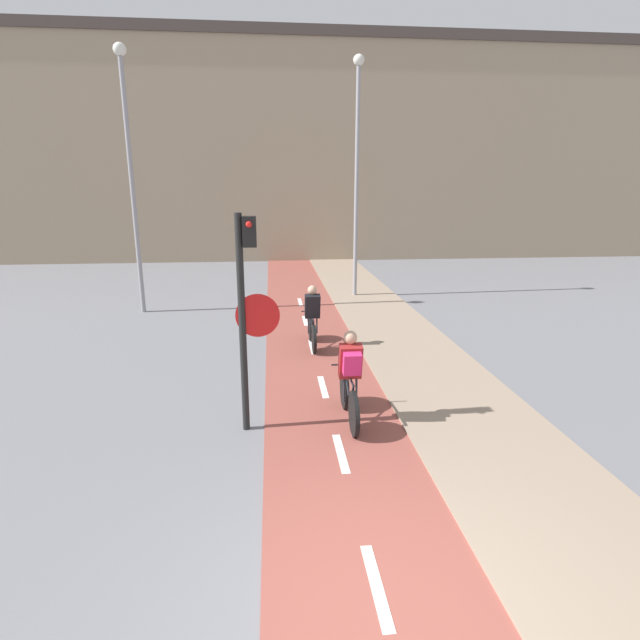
% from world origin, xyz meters
% --- Properties ---
extents(ground_plane, '(120.00, 120.00, 0.00)m').
position_xyz_m(ground_plane, '(0.00, 0.00, 0.00)').
color(ground_plane, slate).
extents(bike_lane, '(2.21, 60.00, 0.02)m').
position_xyz_m(bike_lane, '(0.00, 0.01, 0.01)').
color(bike_lane, brown).
rests_on(bike_lane, ground_plane).
extents(sidewalk_strip, '(2.40, 60.00, 0.05)m').
position_xyz_m(sidewalk_strip, '(2.31, 0.00, 0.03)').
color(sidewalk_strip, gray).
rests_on(sidewalk_strip, ground_plane).
extents(building_row_background, '(60.00, 5.20, 11.35)m').
position_xyz_m(building_row_background, '(0.00, 25.60, 5.68)').
color(building_row_background, gray).
rests_on(building_row_background, ground_plane).
extents(traffic_light_pole, '(0.67, 0.25, 3.39)m').
position_xyz_m(traffic_light_pole, '(-1.31, 3.93, 2.09)').
color(traffic_light_pole, black).
rests_on(traffic_light_pole, ground_plane).
extents(street_lamp_far, '(0.36, 0.36, 7.61)m').
position_xyz_m(street_lamp_far, '(-4.94, 12.18, 4.59)').
color(street_lamp_far, gray).
rests_on(street_lamp_far, ground_plane).
extents(street_lamp_sidewalk, '(0.36, 0.36, 7.87)m').
position_xyz_m(street_lamp_sidewalk, '(2.01, 13.86, 4.73)').
color(street_lamp_sidewalk, gray).
rests_on(street_lamp_sidewalk, ground_plane).
extents(cyclist_near, '(0.46, 1.73, 1.55)m').
position_xyz_m(cyclist_near, '(0.28, 4.02, 0.73)').
color(cyclist_near, black).
rests_on(cyclist_near, ground_plane).
extents(cyclist_far, '(0.46, 1.70, 1.52)m').
position_xyz_m(cyclist_far, '(0.01, 8.08, 0.67)').
color(cyclist_far, black).
rests_on(cyclist_far, ground_plane).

